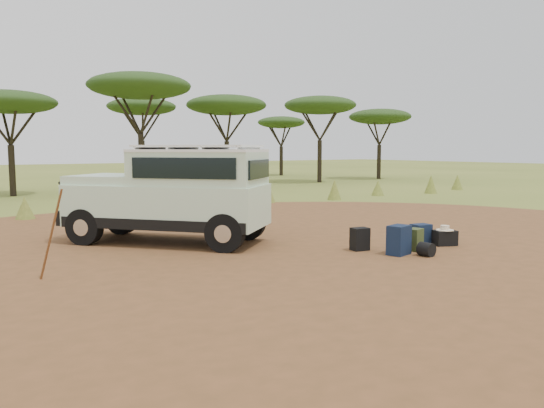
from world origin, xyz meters
TOP-DOWN VIEW (x-y plane):
  - ground at (0.00, 0.00)m, footprint 140.00×140.00m
  - dirt_clearing at (0.00, 0.00)m, footprint 23.00×23.00m
  - grass_fringe at (0.12, 8.67)m, footprint 36.60×1.60m
  - acacia_treeline at (0.75, 19.81)m, footprint 46.70×13.20m
  - safari_vehicle at (-0.88, 2.76)m, footprint 4.36×4.66m
  - walking_staff at (-4.01, 0.65)m, footprint 0.38×0.33m
  - backpack_black at (1.99, -0.36)m, footprint 0.40×0.33m
  - backpack_navy at (2.32, -1.16)m, footprint 0.53×0.43m
  - backpack_olive at (2.95, -1.04)m, footprint 0.40×0.33m
  - duffel_navy at (3.66, -0.60)m, footprint 0.45×0.36m
  - hard_case at (3.99, -1.00)m, footprint 0.58×0.50m
  - stuff_sack at (2.67, -1.57)m, footprint 0.30×0.30m
  - safari_hat at (3.99, -1.00)m, footprint 0.39×0.39m

SIDE VIEW (x-z plane):
  - ground at x=0.00m, z-range 0.00..0.00m
  - dirt_clearing at x=0.00m, z-range 0.00..0.01m
  - stuff_sack at x=2.67m, z-range 0.00..0.28m
  - hard_case at x=3.99m, z-range 0.00..0.34m
  - duffel_navy at x=3.66m, z-range 0.00..0.47m
  - backpack_olive at x=2.95m, z-range 0.00..0.48m
  - backpack_black at x=1.99m, z-range 0.00..0.49m
  - backpack_navy at x=2.32m, z-range 0.00..0.61m
  - safari_hat at x=3.99m, z-range 0.33..0.44m
  - grass_fringe at x=0.12m, z-range -0.05..0.85m
  - walking_staff at x=-4.01m, z-range 0.00..1.52m
  - safari_vehicle at x=-0.88m, z-range -0.04..2.21m
  - acacia_treeline at x=0.75m, z-range 1.74..8.00m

